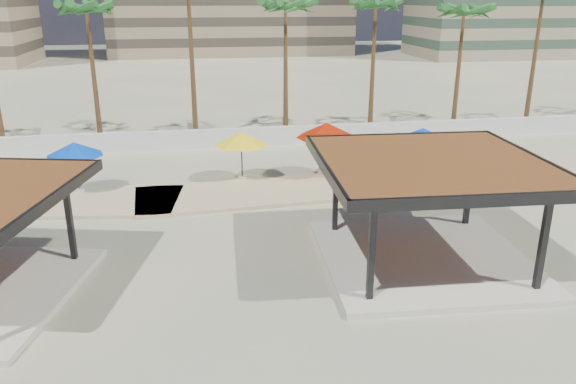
{
  "coord_description": "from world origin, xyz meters",
  "views": [
    {
      "loc": [
        -3.25,
        -18.26,
        8.93
      ],
      "look_at": [
        0.47,
        3.0,
        1.4
      ],
      "focal_mm": 35.0,
      "sensor_mm": 36.0,
      "label": 1
    }
  ],
  "objects_px": {
    "pavilion_central": "(429,201)",
    "lounger_d": "(482,182)",
    "lounger_b": "(342,179)",
    "lounger_c": "(531,158)",
    "lounger_a": "(44,185)",
    "umbrella_c": "(327,130)"
  },
  "relations": [
    {
      "from": "umbrella_c",
      "to": "lounger_b",
      "type": "height_order",
      "value": "umbrella_c"
    },
    {
      "from": "lounger_c",
      "to": "lounger_d",
      "type": "relative_size",
      "value": 1.0
    },
    {
      "from": "lounger_a",
      "to": "lounger_b",
      "type": "bearing_deg",
      "value": -83.03
    },
    {
      "from": "lounger_c",
      "to": "lounger_d",
      "type": "distance_m",
      "value": 5.85
    },
    {
      "from": "lounger_a",
      "to": "lounger_d",
      "type": "distance_m",
      "value": 21.26
    },
    {
      "from": "pavilion_central",
      "to": "lounger_c",
      "type": "relative_size",
      "value": 4.01
    },
    {
      "from": "pavilion_central",
      "to": "lounger_a",
      "type": "bearing_deg",
      "value": 149.23
    },
    {
      "from": "lounger_d",
      "to": "lounger_a",
      "type": "bearing_deg",
      "value": 119.16
    },
    {
      "from": "pavilion_central",
      "to": "lounger_d",
      "type": "relative_size",
      "value": 4.02
    },
    {
      "from": "lounger_a",
      "to": "lounger_c",
      "type": "distance_m",
      "value": 25.8
    },
    {
      "from": "pavilion_central",
      "to": "lounger_d",
      "type": "bearing_deg",
      "value": 53.0
    },
    {
      "from": "pavilion_central",
      "to": "lounger_d",
      "type": "distance_m",
      "value": 9.45
    },
    {
      "from": "umbrella_c",
      "to": "lounger_d",
      "type": "xyz_separation_m",
      "value": [
        7.18,
        -2.85,
        -2.2
      ]
    },
    {
      "from": "lounger_b",
      "to": "lounger_d",
      "type": "relative_size",
      "value": 1.13
    },
    {
      "from": "pavilion_central",
      "to": "lounger_c",
      "type": "bearing_deg",
      "value": 47.48
    },
    {
      "from": "lounger_b",
      "to": "lounger_d",
      "type": "distance_m",
      "value": 6.82
    },
    {
      "from": "lounger_a",
      "to": "lounger_d",
      "type": "bearing_deg",
      "value": -85.21
    },
    {
      "from": "umbrella_c",
      "to": "lounger_d",
      "type": "relative_size",
      "value": 1.76
    },
    {
      "from": "lounger_c",
      "to": "lounger_d",
      "type": "height_order",
      "value": "lounger_d"
    },
    {
      "from": "lounger_b",
      "to": "lounger_c",
      "type": "relative_size",
      "value": 1.13
    },
    {
      "from": "umbrella_c",
      "to": "lounger_d",
      "type": "height_order",
      "value": "umbrella_c"
    },
    {
      "from": "lounger_a",
      "to": "lounger_b",
      "type": "relative_size",
      "value": 1.0
    }
  ]
}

